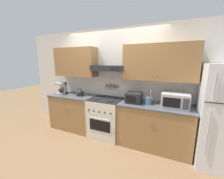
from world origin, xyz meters
TOP-DOWN VIEW (x-y plane):
  - ground_plane at (0.00, 0.00)m, footprint 16.00×16.00m
  - wall_back at (0.06, 0.63)m, footprint 5.20×0.46m
  - counter_left at (-0.97, 0.34)m, footprint 1.19×0.68m
  - counter_right at (1.11, 0.34)m, footprint 1.46×0.68m
  - stove_range at (-0.00, 0.33)m, footprint 0.75×0.70m
  - tea_kettle at (-0.74, 0.33)m, footprint 0.24×0.18m
  - coffee_maker at (-1.36, 0.36)m, footprint 0.20×0.25m
  - microwave at (1.46, 0.34)m, footprint 0.49×0.40m
  - utensil_crock at (0.98, 0.33)m, footprint 0.12×0.12m
  - toaster_oven at (0.67, 0.32)m, footprint 0.32×0.32m

SIDE VIEW (x-z plane):
  - ground_plane at x=0.00m, z-range 0.00..0.00m
  - counter_right at x=1.11m, z-range 0.00..0.91m
  - counter_left at x=-0.97m, z-range 0.00..0.91m
  - stove_range at x=0.00m, z-range -0.07..1.00m
  - tea_kettle at x=-0.74m, z-range 0.88..1.08m
  - utensil_crock at x=0.98m, z-range 0.84..1.14m
  - toaster_oven at x=0.67m, z-range 0.91..1.13m
  - microwave at x=1.46m, z-range 0.91..1.19m
  - coffee_maker at x=-1.36m, z-range 0.91..1.21m
  - wall_back at x=0.06m, z-range 0.18..2.73m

